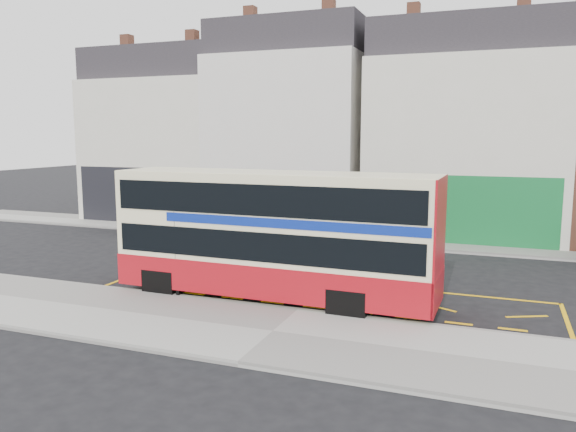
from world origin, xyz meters
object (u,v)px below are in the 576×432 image
at_px(bus_stop_post, 179,241).
at_px(car_silver, 164,218).
at_px(street_tree_left, 100,146).
at_px(street_tree_right, 549,168).
at_px(double_decker_bus, 275,234).
at_px(car_grey, 317,234).

xyz_separation_m(bus_stop_post, car_silver, (-6.92, 9.81, -1.06)).
distance_m(street_tree_left, street_tree_right, 24.03).
bearing_deg(bus_stop_post, street_tree_right, 43.11).
relative_size(double_decker_bus, car_grey, 2.41).
bearing_deg(bus_stop_post, street_tree_left, 129.79).
bearing_deg(street_tree_right, street_tree_left, 179.40).
relative_size(double_decker_bus, bus_stop_post, 3.52).
relative_size(double_decker_bus, car_silver, 2.16).
xyz_separation_m(bus_stop_post, car_grey, (1.60, 8.65, -1.16)).
distance_m(double_decker_bus, car_silver, 13.12).
bearing_deg(car_silver, car_grey, -101.08).
relative_size(bus_stop_post, street_tree_right, 0.54).
bearing_deg(double_decker_bus, bus_stop_post, -158.88).
bearing_deg(double_decker_bus, street_tree_right, 55.71).
xyz_separation_m(car_silver, car_grey, (8.51, -1.16, -0.10)).
xyz_separation_m(double_decker_bus, car_silver, (-9.63, 8.83, -1.28)).
bearing_deg(street_tree_left, car_grey, -15.78).
xyz_separation_m(double_decker_bus, street_tree_left, (-15.79, 11.81, 2.27)).
height_order(bus_stop_post, street_tree_left, street_tree_left).
bearing_deg(car_grey, double_decker_bus, -152.23).
distance_m(car_silver, street_tree_left, 7.71).
xyz_separation_m(double_decker_bus, street_tree_right, (8.22, 11.56, 1.48)).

